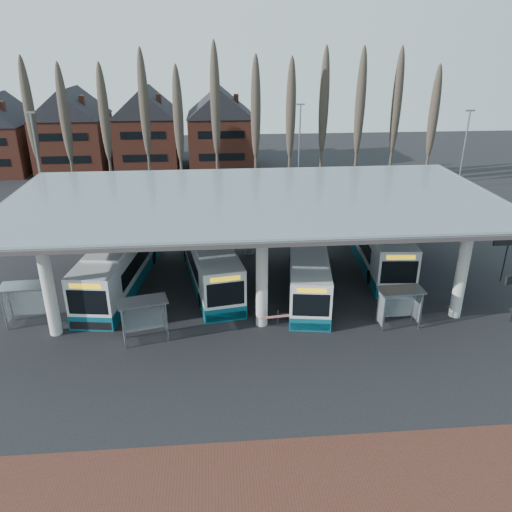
{
  "coord_description": "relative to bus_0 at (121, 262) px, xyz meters",
  "views": [
    {
      "loc": [
        -2.56,
        -23.3,
        15.57
      ],
      "look_at": [
        0.05,
        7.0,
        2.53
      ],
      "focal_mm": 35.0,
      "sensor_mm": 36.0,
      "label": 1
    }
  ],
  "objects": [
    {
      "name": "barrier",
      "position": [
        10.05,
        -6.97,
        -0.77
      ],
      "size": [
        2.2,
        0.69,
        1.1
      ],
      "rotation": [
        0.0,
        0.0,
        0.09
      ],
      "color": "black",
      "rests_on": "ground"
    },
    {
      "name": "station_canopy",
      "position": [
        9.13,
        -0.76,
        4.06
      ],
      "size": [
        32.0,
        16.0,
        6.34
      ],
      "color": "silver",
      "rests_on": "ground"
    },
    {
      "name": "shelter_0",
      "position": [
        -4.69,
        -4.86,
        0.24
      ],
      "size": [
        2.85,
        1.56,
        2.57
      ],
      "rotation": [
        0.0,
        0.0,
        0.06
      ],
      "color": "gray",
      "rests_on": "ground"
    },
    {
      "name": "townhouse_row",
      "position": [
        -6.62,
        35.24,
        4.31
      ],
      "size": [
        36.8,
        10.3,
        12.25
      ],
      "color": "brown",
      "rests_on": "ground"
    },
    {
      "name": "lamp_post_c",
      "position": [
        29.13,
        11.24,
        3.71
      ],
      "size": [
        0.8,
        0.16,
        10.17
      ],
      "color": "slate",
      "rests_on": "ground"
    },
    {
      "name": "bus_0",
      "position": [
        0.0,
        0.0,
        0.0
      ],
      "size": [
        4.39,
        12.66,
        3.45
      ],
      "rotation": [
        0.0,
        0.0,
        -0.14
      ],
      "color": "silver",
      "rests_on": "ground"
    },
    {
      "name": "shelter_1",
      "position": [
        2.37,
        -7.25,
        0.2
      ],
      "size": [
        2.94,
        1.96,
        2.51
      ],
      "rotation": [
        0.0,
        0.0,
        0.24
      ],
      "color": "gray",
      "rests_on": "ground"
    },
    {
      "name": "bus_3",
      "position": [
        18.75,
        2.51,
        0.03
      ],
      "size": [
        3.66,
        12.79,
        3.51
      ],
      "rotation": [
        0.0,
        0.0,
        -0.08
      ],
      "color": "silver",
      "rests_on": "ground"
    },
    {
      "name": "lamp_post_b",
      "position": [
        15.13,
        17.24,
        3.71
      ],
      "size": [
        0.8,
        0.16,
        10.17
      ],
      "color": "slate",
      "rests_on": "ground"
    },
    {
      "name": "info_sign_1",
      "position": [
        26.6,
        -1.84,
        1.14
      ],
      "size": [
        2.22,
        0.18,
        3.29
      ],
      "rotation": [
        0.0,
        0.0,
        0.03
      ],
      "color": "black",
      "rests_on": "ground"
    },
    {
      "name": "bus_2",
      "position": [
        12.7,
        -1.68,
        -0.14
      ],
      "size": [
        4.08,
        11.61,
        3.16
      ],
      "rotation": [
        0.0,
        0.0,
        -0.15
      ],
      "color": "silver",
      "rests_on": "ground"
    },
    {
      "name": "poplar_row",
      "position": [
        9.13,
        24.24,
        7.15
      ],
      "size": [
        45.1,
        1.1,
        14.5
      ],
      "color": "#473D33",
      "rests_on": "ground"
    },
    {
      "name": "lamp_post_a",
      "position": [
        -8.87,
        13.24,
        3.71
      ],
      "size": [
        0.8,
        0.16,
        10.17
      ],
      "color": "slate",
      "rests_on": "ground"
    },
    {
      "name": "shelter_2",
      "position": [
        17.19,
        -6.97,
        0.12
      ],
      "size": [
        2.63,
        1.39,
        2.4
      ],
      "rotation": [
        0.0,
        0.0,
        0.04
      ],
      "color": "gray",
      "rests_on": "ground"
    },
    {
      "name": "ground",
      "position": [
        9.13,
        -8.76,
        -1.63
      ],
      "size": [
        140.0,
        140.0,
        0.0
      ],
      "primitive_type": "plane",
      "color": "black",
      "rests_on": "ground"
    },
    {
      "name": "bus_1",
      "position": [
        5.99,
        0.24,
        -0.04
      ],
      "size": [
        4.59,
        12.38,
        3.37
      ],
      "rotation": [
        0.0,
        0.0,
        0.17
      ],
      "color": "silver",
      "rests_on": "ground"
    }
  ]
}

